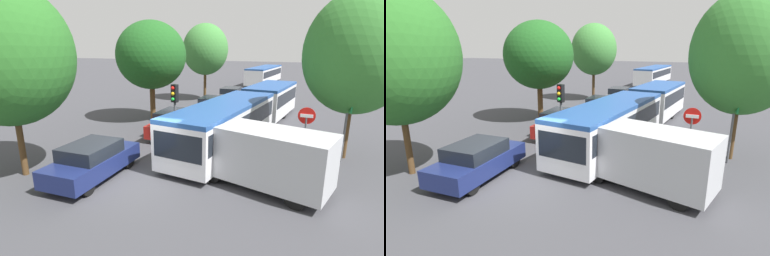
{
  "view_description": "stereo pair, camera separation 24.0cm",
  "coord_description": "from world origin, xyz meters",
  "views": [
    {
      "loc": [
        6.2,
        -9.09,
        5.24
      ],
      "look_at": [
        0.2,
        4.42,
        1.2
      ],
      "focal_mm": 28.0,
      "sensor_mm": 36.0,
      "label": 1
    },
    {
      "loc": [
        6.42,
        -8.99,
        5.24
      ],
      "look_at": [
        0.2,
        4.42,
        1.2
      ],
      "focal_mm": 28.0,
      "sensor_mm": 36.0,
      "label": 2
    }
  ],
  "objects": [
    {
      "name": "tree_left_near",
      "position": [
        -4.89,
        -1.17,
        4.76
      ],
      "size": [
        4.97,
        4.97,
        7.61
      ],
      "color": "#51381E",
      "rests_on": "ground"
    },
    {
      "name": "ground_plane",
      "position": [
        0.0,
        0.0,
        0.0
      ],
      "size": [
        200.0,
        200.0,
        0.0
      ],
      "primitive_type": "plane",
      "color": "#3D3D42"
    },
    {
      "name": "queued_car_silver",
      "position": [
        -1.76,
        12.71,
        0.73
      ],
      "size": [
        1.99,
        4.22,
        1.43
      ],
      "rotation": [
        0.0,
        0.0,
        1.63
      ],
      "color": "#B7BABF",
      "rests_on": "ground"
    },
    {
      "name": "tree_right_near",
      "position": [
        7.42,
        6.46,
        4.79
      ],
      "size": [
        4.65,
        4.65,
        7.66
      ],
      "color": "#51381E",
      "rests_on": "ground"
    },
    {
      "name": "traffic_light",
      "position": [
        -0.7,
        4.26,
        2.5
      ],
      "size": [
        0.37,
        0.39,
        3.4
      ],
      "rotation": [
        0.0,
        0.0,
        -1.81
      ],
      "color": "#56595E",
      "rests_on": "ground"
    },
    {
      "name": "no_entry_sign",
      "position": [
        5.65,
        3.86,
        1.88
      ],
      "size": [
        0.7,
        0.08,
        2.82
      ],
      "rotation": [
        0.0,
        0.0,
        -1.57
      ],
      "color": "#56595E",
      "rests_on": "ground"
    },
    {
      "name": "direction_sign_post",
      "position": [
        7.24,
        5.71,
        2.57
      ],
      "size": [
        0.28,
        1.39,
        3.6
      ],
      "rotation": [
        0.0,
        0.0,
        3.3
      ],
      "color": "#56595E",
      "rests_on": "ground"
    },
    {
      "name": "queued_car_graphite",
      "position": [
        -1.98,
        18.51,
        0.74
      ],
      "size": [
        2.02,
        4.28,
        1.45
      ],
      "rotation": [
        0.0,
        0.0,
        1.63
      ],
      "color": "#47474C",
      "rests_on": "ground"
    },
    {
      "name": "city_bus_rear",
      "position": [
        -1.98,
        35.02,
        1.4
      ],
      "size": [
        3.17,
        11.39,
        2.42
      ],
      "rotation": [
        0.0,
        0.0,
        1.51
      ],
      "color": "silver",
      "rests_on": "ground"
    },
    {
      "name": "tree_left_far",
      "position": [
        -4.9,
        19.0,
        4.82
      ],
      "size": [
        4.43,
        4.43,
        7.4
      ],
      "color": "#51381E",
      "rests_on": "ground"
    },
    {
      "name": "queued_car_navy",
      "position": [
        -2.13,
        -0.3,
        0.76
      ],
      "size": [
        2.08,
        4.41,
        1.5
      ],
      "rotation": [
        0.0,
        0.0,
        1.63
      ],
      "color": "navy",
      "rests_on": "ground"
    },
    {
      "name": "queued_car_red",
      "position": [
        -1.86,
        6.51,
        0.78
      ],
      "size": [
        2.14,
        4.53,
        1.54
      ],
      "rotation": [
        0.0,
        0.0,
        1.63
      ],
      "color": "#B21E19",
      "rests_on": "ground"
    },
    {
      "name": "articulated_bus",
      "position": [
        2.03,
        8.78,
        1.42
      ],
      "size": [
        4.03,
        16.71,
        2.46
      ],
      "rotation": [
        0.0,
        0.0,
        -1.67
      ],
      "color": "silver",
      "rests_on": "ground"
    },
    {
      "name": "white_van",
      "position": [
        4.52,
        1.64,
        1.24
      ],
      "size": [
        5.32,
        3.1,
        2.31
      ],
      "rotation": [
        0.0,
        0.0,
        2.9
      ],
      "color": "#B7BABF",
      "rests_on": "ground"
    },
    {
      "name": "tree_left_mid",
      "position": [
        -5.07,
        9.28,
        4.64
      ],
      "size": [
        4.88,
        4.88,
        6.99
      ],
      "color": "#51381E",
      "rests_on": "ground"
    }
  ]
}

